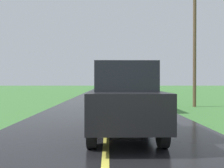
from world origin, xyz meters
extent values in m
cube|color=#2D2D30|center=(0.86, 10.32, 0.68)|extent=(0.90, 5.51, 0.24)
cube|color=brown|center=(0.86, 10.32, 0.88)|extent=(2.30, 5.80, 0.20)
cube|color=silver|center=(0.86, 12.27, 1.93)|extent=(2.10, 1.90, 1.90)
cube|color=black|center=(0.86, 13.23, 2.26)|extent=(1.79, 0.02, 0.76)
cube|color=#2D517F|center=(-0.25, 9.35, 1.53)|extent=(0.08, 3.85, 1.10)
cube|color=#2D517F|center=(1.97, 9.35, 1.53)|extent=(0.08, 3.85, 1.10)
cube|color=#2D517F|center=(0.86, 7.46, 1.53)|extent=(2.30, 0.08, 1.10)
cube|color=#2D517F|center=(0.86, 11.23, 1.53)|extent=(2.30, 0.08, 1.10)
cylinder|color=black|center=(-0.19, 12.12, 0.58)|extent=(0.28, 1.00, 1.00)
cylinder|color=black|center=(1.91, 12.12, 0.58)|extent=(0.28, 1.00, 1.00)
cylinder|color=black|center=(-0.19, 8.73, 0.58)|extent=(0.28, 1.00, 1.00)
cylinder|color=black|center=(1.91, 8.73, 0.58)|extent=(0.28, 1.00, 1.00)
ellipsoid|color=#8EBF23|center=(0.84, 8.28, 1.16)|extent=(0.57, 0.74, 0.45)
ellipsoid|color=#85B42B|center=(0.87, 8.63, 1.18)|extent=(0.50, 0.50, 0.45)
ellipsoid|color=#8CC82F|center=(0.10, 10.55, 1.44)|extent=(0.48, 0.54, 0.37)
ellipsoid|color=#8BB329|center=(0.93, 10.00, 1.78)|extent=(0.53, 0.67, 0.40)
ellipsoid|color=#88C135|center=(0.71, 8.53, 1.20)|extent=(0.53, 0.57, 0.50)
ellipsoid|color=#8EC533|center=(0.89, 9.37, 1.13)|extent=(0.49, 0.57, 0.45)
ellipsoid|color=#95AF28|center=(1.01, 8.43, 1.16)|extent=(0.45, 0.45, 0.41)
ellipsoid|color=#97AF23|center=(1.28, 10.23, 1.18)|extent=(0.45, 0.53, 0.38)
ellipsoid|color=#84BB2B|center=(0.81, 10.18, 1.78)|extent=(0.57, 0.65, 0.46)
ellipsoid|color=#93B01E|center=(1.50, 10.49, 1.44)|extent=(0.56, 0.52, 0.42)
ellipsoid|color=#91B02B|center=(0.77, 8.35, 1.18)|extent=(0.57, 0.56, 0.44)
cube|color=#2D2D30|center=(0.37, 19.60, 0.68)|extent=(0.90, 5.51, 0.24)
cube|color=brown|center=(0.37, 19.60, 0.88)|extent=(2.30, 5.80, 0.20)
cube|color=#197A4C|center=(0.37, 21.55, 1.93)|extent=(2.10, 1.90, 1.90)
cube|color=black|center=(0.37, 22.51, 2.26)|extent=(1.78, 0.02, 0.76)
cube|color=maroon|center=(-0.74, 18.63, 1.53)|extent=(0.08, 3.85, 1.10)
cube|color=maroon|center=(1.48, 18.63, 1.53)|extent=(0.08, 3.85, 1.10)
cube|color=maroon|center=(0.37, 16.74, 1.53)|extent=(2.30, 0.08, 1.10)
cube|color=maroon|center=(0.37, 20.51, 1.53)|extent=(2.30, 0.08, 1.10)
cylinder|color=black|center=(-0.68, 21.40, 0.58)|extent=(0.28, 1.00, 1.00)
cylinder|color=black|center=(1.42, 21.40, 0.58)|extent=(0.28, 1.00, 1.00)
cylinder|color=black|center=(-0.68, 18.01, 0.58)|extent=(0.28, 1.00, 1.00)
cylinder|color=black|center=(1.42, 18.01, 0.58)|extent=(0.28, 1.00, 1.00)
ellipsoid|color=#9BBE2D|center=(0.59, 20.16, 1.76)|extent=(0.41, 0.44, 0.50)
ellipsoid|color=#92BD20|center=(0.72, 18.99, 1.12)|extent=(0.46, 0.57, 0.43)
ellipsoid|color=#90C135|center=(0.31, 18.49, 1.79)|extent=(0.43, 0.40, 0.39)
ellipsoid|color=#84B326|center=(-0.28, 17.30, 1.15)|extent=(0.55, 0.65, 0.46)
ellipsoid|color=#89C834|center=(-0.29, 19.07, 1.48)|extent=(0.53, 0.54, 0.49)
ellipsoid|color=#93B72D|center=(-0.07, 17.46, 1.78)|extent=(0.57, 0.54, 0.45)
ellipsoid|color=#8BB237|center=(1.06, 19.47, 1.50)|extent=(0.41, 0.41, 0.52)
ellipsoid|color=#8DB02D|center=(1.09, 17.23, 1.50)|extent=(0.50, 0.46, 0.42)
ellipsoid|color=#97C02A|center=(1.17, 18.65, 1.16)|extent=(0.46, 0.50, 0.40)
ellipsoid|color=#97C236|center=(-0.27, 18.80, 1.13)|extent=(0.56, 0.68, 0.37)
ellipsoid|color=#83B421|center=(0.63, 18.16, 1.79)|extent=(0.55, 0.68, 0.45)
ellipsoid|color=#83C020|center=(-0.01, 18.30, 1.19)|extent=(0.45, 0.48, 0.52)
ellipsoid|color=#86B433|center=(-0.09, 19.67, 1.14)|extent=(0.49, 0.53, 0.48)
ellipsoid|color=#94BB23|center=(0.62, 18.98, 1.77)|extent=(0.59, 0.62, 0.43)
cylinder|color=brown|center=(5.37, 10.76, 3.63)|extent=(0.20, 0.20, 7.26)
cube|color=black|center=(0.47, 3.09, 0.90)|extent=(1.70, 4.10, 0.80)
cube|color=black|center=(0.47, 2.89, 1.65)|extent=(1.44, 2.05, 0.70)
cylinder|color=black|center=(-0.30, 4.36, 0.40)|extent=(0.20, 0.64, 0.64)
cylinder|color=black|center=(1.24, 4.36, 0.40)|extent=(0.20, 0.64, 0.64)
cylinder|color=black|center=(-0.30, 1.82, 0.40)|extent=(0.20, 0.64, 0.64)
cylinder|color=black|center=(1.24, 1.82, 0.40)|extent=(0.20, 0.64, 0.64)
camera|label=1|loc=(0.05, -3.08, 1.51)|focal=36.23mm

